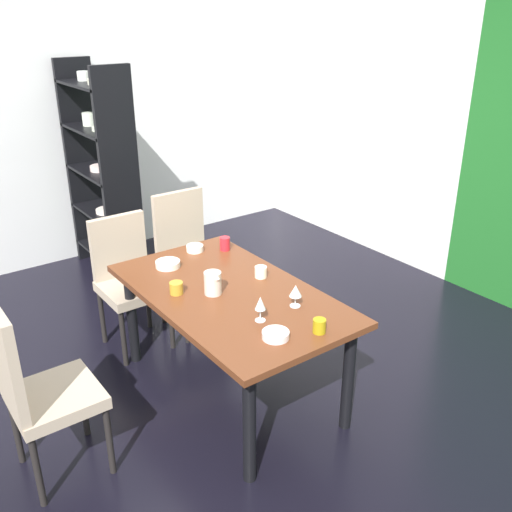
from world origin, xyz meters
TOP-DOWN VIEW (x-y plane):
  - ground_plane at (0.00, 0.00)m, footprint 5.29×5.27m
  - back_panel_interior at (-1.30, 2.58)m, footprint 2.68×0.10m
  - left_interior_panel at (-2.59, 0.00)m, footprint 0.10×5.27m
  - dining_table at (0.23, -0.01)m, footprint 1.61×0.92m
  - chair_left_far at (-0.73, 0.24)m, footprint 0.44×0.44m
  - chair_left_near at (-0.73, -0.26)m, footprint 0.44×0.44m
  - chair_head_near at (0.26, -1.23)m, footprint 0.44×0.44m
  - display_shelf at (-2.04, 0.12)m, footprint 0.90×0.34m
  - wine_glass_rear at (0.63, -0.07)m, footprint 0.06×0.06m
  - wine_glass_left at (0.62, 0.19)m, footprint 0.07×0.07m
  - serving_bowl_corner at (0.82, -0.11)m, footprint 0.15×0.15m
  - serving_bowl_north at (-0.44, 0.14)m, footprint 0.12×0.12m
  - serving_bowl_east at (-0.31, -0.14)m, footprint 0.17×0.17m
  - cup_west at (0.06, -0.29)m, footprint 0.08×0.08m
  - cup_right at (0.92, 0.11)m, footprint 0.07×0.07m
  - cup_south at (-0.33, 0.33)m, footprint 0.07×0.07m
  - cup_near_window at (0.19, 0.27)m, footprint 0.08×0.08m
  - pitcher_front at (0.20, -0.11)m, footprint 0.12×0.11m

SIDE VIEW (x-z plane):
  - ground_plane at x=0.00m, z-range -0.02..0.00m
  - chair_left_near at x=-0.73m, z-range 0.06..1.04m
  - chair_left_far at x=-0.73m, z-range 0.05..1.11m
  - chair_head_near at x=0.26m, z-range 0.05..1.12m
  - dining_table at x=0.23m, z-range 0.28..1.02m
  - serving_bowl_corner at x=0.82m, z-range 0.74..0.78m
  - serving_bowl_east at x=-0.31m, z-range 0.74..0.78m
  - serving_bowl_north at x=-0.44m, z-range 0.74..0.78m
  - cup_near_window at x=0.19m, z-range 0.74..0.81m
  - cup_west at x=0.06m, z-range 0.74..0.82m
  - cup_right at x=0.92m, z-range 0.74..0.82m
  - cup_south at x=-0.33m, z-range 0.74..0.84m
  - pitcher_front at x=0.20m, z-range 0.74..0.89m
  - wine_glass_left at x=0.62m, z-range 0.77..0.91m
  - wine_glass_rear at x=0.63m, z-range 0.77..0.92m
  - display_shelf at x=-2.04m, z-range 0.00..1.93m
  - back_panel_interior at x=-1.30m, z-range 0.00..2.72m
  - left_interior_panel at x=-2.59m, z-range 0.00..2.72m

